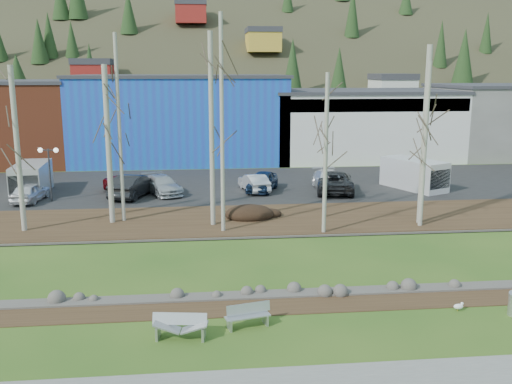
{
  "coord_description": "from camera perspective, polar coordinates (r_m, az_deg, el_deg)",
  "views": [
    {
      "loc": [
        -4.43,
        -17.93,
        8.75
      ],
      "look_at": [
        -1.42,
        11.07,
        2.5
      ],
      "focal_mm": 40.0,
      "sensor_mm": 36.0,
      "label": 1
    }
  ],
  "objects": [
    {
      "name": "street_lamp",
      "position": [
        40.13,
        -20.01,
        3.1
      ],
      "size": [
        1.37,
        0.5,
        3.6
      ],
      "rotation": [
        0.0,
        0.0,
        -0.17
      ],
      "color": "#262628",
      "rests_on": "parking_lot"
    },
    {
      "name": "building_white",
      "position": [
        59.48,
        10.21,
        6.76
      ],
      "size": [
        18.36,
        12.24,
        6.8
      ],
      "color": "silver",
      "rests_on": "ground"
    },
    {
      "name": "birch_1",
      "position": [
        33.27,
        -13.5,
        6.1
      ],
      "size": [
        0.21,
        0.21,
        10.62
      ],
      "color": "beige",
      "rests_on": "far_bank"
    },
    {
      "name": "car_1",
      "position": [
        40.32,
        -12.18,
        0.64
      ],
      "size": [
        3.14,
        5.08,
        1.58
      ],
      "primitive_type": "imported",
      "rotation": [
        0.0,
        0.0,
        2.81
      ],
      "color": "black",
      "rests_on": "parking_lot"
    },
    {
      "name": "far_bank",
      "position": [
        33.86,
        1.79,
        -2.75
      ],
      "size": [
        80.0,
        7.0,
        0.15
      ],
      "primitive_type": "cube",
      "color": "#382616",
      "rests_on": "ground"
    },
    {
      "name": "hillside",
      "position": [
        102.4,
        -3.58,
        16.98
      ],
      "size": [
        160.0,
        72.0,
        35.0
      ],
      "primitive_type": null,
      "color": "#33301F",
      "rests_on": "ground"
    },
    {
      "name": "car_4",
      "position": [
        41.31,
        0.64,
        1.07
      ],
      "size": [
        3.04,
        4.47,
        1.41
      ],
      "primitive_type": "imported",
      "rotation": [
        0.0,
        0.0,
        -0.37
      ],
      "color": "navy",
      "rests_on": "parking_lot"
    },
    {
      "name": "van_white",
      "position": [
        43.54,
        15.71,
        1.7
      ],
      "size": [
        3.99,
        5.41,
        2.19
      ],
      "rotation": [
        0.0,
        0.0,
        0.43
      ],
      "color": "white",
      "rests_on": "parking_lot"
    },
    {
      "name": "car_2",
      "position": [
        41.99,
        -13.32,
        0.83
      ],
      "size": [
        3.39,
        5.01,
        1.28
      ],
      "primitive_type": "imported",
      "rotation": [
        0.0,
        0.0,
        3.45
      ],
      "color": "maroon",
      "rests_on": "parking_lot"
    },
    {
      "name": "car_0",
      "position": [
        40.88,
        -21.68,
        -0.0
      ],
      "size": [
        2.01,
        3.95,
        1.29
      ],
      "primitive_type": "imported",
      "rotation": [
        0.0,
        0.0,
        3.01
      ],
      "color": "silver",
      "rests_on": "parking_lot"
    },
    {
      "name": "dirt_strip",
      "position": [
        22.3,
        6.13,
        -11.04
      ],
      "size": [
        80.0,
        1.8,
        0.03
      ],
      "primitive_type": "cube",
      "color": "#382616",
      "rests_on": "ground"
    },
    {
      "name": "birch_7",
      "position": [
        33.31,
        16.49,
        5.36
      ],
      "size": [
        0.31,
        0.31,
        9.96
      ],
      "color": "beige",
      "rests_on": "far_bank"
    },
    {
      "name": "birch_0",
      "position": [
        32.95,
        -22.74,
        3.9
      ],
      "size": [
        0.28,
        0.28,
        8.87
      ],
      "color": "beige",
      "rests_on": "far_bank"
    },
    {
      "name": "building_blue",
      "position": [
        57.14,
        -7.54,
        7.39
      ],
      "size": [
        20.4,
        12.24,
        8.3
      ],
      "color": "blue",
      "rests_on": "ground"
    },
    {
      "name": "bench_damaged",
      "position": [
        19.62,
        -7.56,
        -13.17
      ],
      "size": [
        1.88,
        0.84,
        0.81
      ],
      "rotation": [
        0.0,
        0.0,
        -0.14
      ],
      "color": "#BBBDC1",
      "rests_on": "ground"
    },
    {
      "name": "birch_5",
      "position": [
        33.67,
        7.03,
        4.21
      ],
      "size": [
        0.21,
        0.21,
        8.06
      ],
      "color": "beige",
      "rests_on": "far_bank"
    },
    {
      "name": "birch_4",
      "position": [
        31.61,
        -4.46,
        6.11
      ],
      "size": [
        0.27,
        0.27,
        10.65
      ],
      "color": "beige",
      "rests_on": "far_bank"
    },
    {
      "name": "birch_8",
      "position": [
        32.74,
        16.53,
        4.49
      ],
      "size": [
        0.25,
        0.25,
        9.09
      ],
      "color": "beige",
      "rests_on": "far_bank"
    },
    {
      "name": "birch_2",
      "position": [
        33.16,
        -14.54,
        4.54
      ],
      "size": [
        0.31,
        0.31,
        8.92
      ],
      "color": "beige",
      "rests_on": "far_bank"
    },
    {
      "name": "car_6",
      "position": [
        41.43,
        7.86,
        1.06
      ],
      "size": [
        3.5,
        5.85,
        1.52
      ],
      "primitive_type": "imported",
      "rotation": [
        0.0,
        0.0,
        2.95
      ],
      "color": "#292A2C",
      "rests_on": "parking_lot"
    },
    {
      "name": "near_bank_rocks",
      "position": [
        23.21,
        5.62,
        -10.11
      ],
      "size": [
        80.0,
        0.8,
        0.5
      ],
      "primitive_type": null,
      "color": "#47423D",
      "rests_on": "ground"
    },
    {
      "name": "footpath",
      "position": [
        17.44,
        10.14,
        -18.15
      ],
      "size": [
        80.0,
        2.0,
        0.04
      ],
      "primitive_type": "cube",
      "color": "slate",
      "rests_on": "ground"
    },
    {
      "name": "car_5",
      "position": [
        41.22,
        -0.2,
        0.95
      ],
      "size": [
        2.14,
        4.06,
        1.27
      ],
      "primitive_type": "imported",
      "rotation": [
        0.0,
        0.0,
        3.35
      ],
      "color": "silver",
      "rests_on": "parking_lot"
    },
    {
      "name": "bench_intact",
      "position": [
        20.25,
        -0.83,
        -12.26
      ],
      "size": [
        1.65,
        0.82,
        0.8
      ],
      "rotation": [
        0.0,
        0.0,
        0.23
      ],
      "color": "#BBBDC1",
      "rests_on": "ground"
    },
    {
      "name": "car_7",
      "position": [
        41.89,
        7.28,
        1.12
      ],
      "size": [
        2.13,
        4.88,
        1.4
      ],
      "primitive_type": "imported",
      "rotation": [
        0.0,
        0.0,
        -0.04
      ],
      "color": "white",
      "rests_on": "parking_lot"
    },
    {
      "name": "van_grey",
      "position": [
        43.2,
        -21.59,
        1.2
      ],
      "size": [
        2.34,
        5.03,
        2.15
      ],
      "rotation": [
        0.0,
        0.0,
        0.06
      ],
      "color": "#B0B3B5",
      "rests_on": "parking_lot"
    },
    {
      "name": "ground",
      "position": [
        20.44,
        7.38,
        -13.36
      ],
      "size": [
        200.0,
        200.0,
        0.0
      ],
      "primitive_type": "plane",
      "color": "#2C5218",
      "rests_on": "ground"
    },
    {
      "name": "parking_lot",
      "position": [
        44.03,
        -0.03,
        0.73
      ],
      "size": [
        80.0,
        14.0,
        0.14
      ],
      "primitive_type": "cube",
      "color": "black",
      "rests_on": "ground"
    },
    {
      "name": "car_3",
      "position": [
        40.91,
        -9.38,
        0.72
      ],
      "size": [
        3.49,
        4.83,
        1.3
      ],
      "primitive_type": "imported",
      "rotation": [
        0.0,
        0.0,
        0.42
      ],
      "color": "#AEB3B6",
      "rests_on": "parking_lot"
    },
    {
      "name": "dirt_mound",
      "position": [
        33.86,
        -0.67,
        -2.11
      ],
      "size": [
        2.92,
        2.06,
        0.57
      ],
      "primitive_type": "ellipsoid",
      "color": "black",
      "rests_on": "far_bank"
    },
    {
      "name": "river",
      "position": [
        26.98,
        3.88,
        -6.85
      ],
      "size": [
        80.0,
        8.0,
        0.9
      ],
      "primitive_type": null,
      "color": "black",
      "rests_on": "ground"
    },
    {
      "name": "seagull",
      "position": [
        22.82,
        19.61,
        -10.71
      ],
      "size": [
        0.44,
        0.21,
        0.32
      ],
      "rotation": [
        0.0,
        0.0,
        0.25
      ],
      "color": "gold",
      "rests_on": "ground"
    },
    {
      "name": "birch_6",
      "position": [
        30.31,
        6.97,
        3.75
      ],
      "size": [
        0.2,
        0.2,
        8.5
      ],
      "color": "beige",
      "rests_on": "far_bank"
    },
    {
      "name": "building_grey",
      "position": [
        65.72,
        23.83,
        6.64
      ],
      "size": [
        14.28,
        12.24,
        7.3
      ],
      "color": "slate",
      "rests_on": "ground"
    },
    {
      "name": "far_bank_rocks",
      "position": [
        30.83,
        2.59,
        -4.4
      ],
      "size": [
        80.0,
        0.8,
        0.46
      ],
      "primitive_type": null,
      "color": "#47423D",
      "rests_on": "ground"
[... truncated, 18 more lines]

